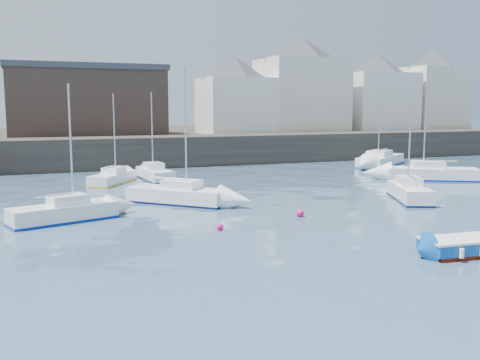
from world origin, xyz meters
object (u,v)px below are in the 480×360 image
object	(u,v)px
sailboat_h	(113,177)
buoy_far	(189,195)
blue_dinghy	(467,245)
sailboat_a	(64,212)
sailboat_b	(178,195)
buoy_mid	(300,217)
sailboat_c	(410,192)
sailboat_d	(431,173)
sailboat_f	(155,174)
buoy_near	(220,230)
sailboat_g	(380,160)

from	to	relation	value
sailboat_h	buoy_far	xyz separation A→B (m)	(3.93, -7.86, -0.45)
blue_dinghy	sailboat_a	xyz separation A→B (m)	(-14.86, 12.68, 0.11)
sailboat_b	buoy_mid	size ratio (longest dim) A/B	19.63
sailboat_a	sailboat_c	distance (m)	21.13
sailboat_d	sailboat_h	distance (m)	25.86
sailboat_f	buoy_near	distance (m)	19.19
blue_dinghy	sailboat_c	xyz separation A→B (m)	(6.23, 11.28, 0.15)
buoy_mid	sailboat_a	bearing A→B (deg)	164.15
sailboat_b	sailboat_f	distance (m)	11.37
sailboat_b	sailboat_c	world-z (taller)	sailboat_b
blue_dinghy	sailboat_a	world-z (taller)	sailboat_a
sailboat_a	buoy_mid	distance (m)	12.60
sailboat_d	sailboat_f	xyz separation A→B (m)	(-21.18, 8.44, -0.06)
sailboat_f	buoy_far	bearing A→B (deg)	-87.22
sailboat_b	sailboat_g	xyz separation A→B (m)	(24.81, 13.40, 0.03)
buoy_near	buoy_mid	size ratio (longest dim) A/B	0.81
sailboat_d	blue_dinghy	bearing A→B (deg)	-127.63
sailboat_b	sailboat_d	world-z (taller)	sailboat_d
sailboat_b	buoy_far	bearing A→B (deg)	61.79
sailboat_b	buoy_far	xyz separation A→B (m)	(1.44, 2.69, -0.54)
sailboat_b	sailboat_c	bearing A→B (deg)	-17.11
sailboat_b	sailboat_h	world-z (taller)	sailboat_b
buoy_near	sailboat_c	bearing A→B (deg)	13.82
sailboat_f	sailboat_h	distance (m)	3.60
sailboat_c	sailboat_f	world-z (taller)	sailboat_f
sailboat_g	buoy_mid	world-z (taller)	sailboat_g
sailboat_b	buoy_near	world-z (taller)	sailboat_b
blue_dinghy	buoy_mid	size ratio (longest dim) A/B	9.21
sailboat_g	sailboat_c	bearing A→B (deg)	-120.98
sailboat_a	sailboat_d	world-z (taller)	sailboat_d
sailboat_g	buoy_near	bearing A→B (deg)	-139.43
sailboat_f	sailboat_h	world-z (taller)	sailboat_f
sailboat_h	buoy_near	size ratio (longest dim) A/B	20.52
blue_dinghy	sailboat_b	distance (m)	17.53
sailboat_h	buoy_near	distance (m)	18.56
sailboat_h	buoy_near	bearing A→B (deg)	-82.22
sailboat_c	buoy_far	world-z (taller)	sailboat_c
sailboat_f	buoy_mid	xyz separation A→B (m)	(4.15, -17.72, -0.50)
sailboat_c	buoy_near	bearing A→B (deg)	-166.18
buoy_far	sailboat_d	bearing A→B (deg)	0.51
sailboat_c	sailboat_f	distance (m)	20.45
sailboat_a	sailboat_h	size ratio (longest dim) A/B	1.03
sailboat_g	buoy_far	size ratio (longest dim) A/B	26.10
sailboat_g	sailboat_a	bearing A→B (deg)	-152.75
sailboat_b	buoy_far	size ratio (longest dim) A/B	21.55
sailboat_b	sailboat_g	world-z (taller)	sailboat_g
sailboat_b	sailboat_d	xyz separation A→B (m)	(22.20, 2.88, 0.02)
sailboat_a	sailboat_h	world-z (taller)	sailboat_a
sailboat_g	buoy_near	size ratio (longest dim) A/B	29.49
sailboat_a	sailboat_h	distance (m)	14.22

